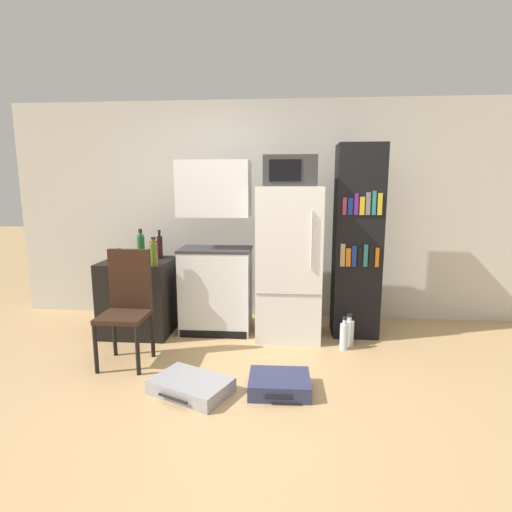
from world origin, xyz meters
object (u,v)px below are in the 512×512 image
(bottle_green_tall, at_px, (141,247))
(suitcase_small_flat, at_px, (279,384))
(refrigerator, at_px, (289,263))
(chair, at_px, (128,298))
(kitchen_hutch, at_px, (216,256))
(microwave, at_px, (290,171))
(bottle_wine_dark, at_px, (160,247))
(bookshelf, at_px, (357,242))
(bottle_olive_oil, at_px, (154,254))
(water_bottle_front, at_px, (344,336))
(bottle_ketchup_red, at_px, (154,248))
(bowl, at_px, (132,256))
(suitcase_large_flat, at_px, (191,386))
(side_table, at_px, (139,296))
(water_bottle_middle, at_px, (349,332))
(bottle_blue_soda, at_px, (141,245))
(bottle_amber_beer, at_px, (119,257))

(bottle_green_tall, height_order, suitcase_small_flat, bottle_green_tall)
(refrigerator, distance_m, chair, 1.61)
(kitchen_hutch, height_order, microwave, microwave)
(microwave, relative_size, bottle_wine_dark, 1.67)
(bookshelf, distance_m, bottle_olive_oil, 2.07)
(bottle_olive_oil, bearing_deg, water_bottle_front, -1.81)
(bottle_olive_oil, bearing_deg, suitcase_small_flat, -35.93)
(bottle_green_tall, bearing_deg, kitchen_hutch, -1.67)
(bottle_ketchup_red, distance_m, bowl, 0.24)
(bottle_wine_dark, height_order, suitcase_large_flat, bottle_wine_dark)
(bottle_olive_oil, relative_size, suitcase_small_flat, 0.60)
(bottle_wine_dark, relative_size, water_bottle_front, 0.94)
(bottle_ketchup_red, distance_m, chair, 1.00)
(bottle_green_tall, bearing_deg, side_table, -90.90)
(chair, relative_size, water_bottle_middle, 3.14)
(bottle_green_tall, xyz_separation_m, suitcase_small_flat, (1.53, -1.28, -0.86))
(bottle_blue_soda, bearing_deg, water_bottle_middle, -11.65)
(water_bottle_front, bearing_deg, bottle_blue_soda, 165.26)
(bookshelf, relative_size, bottle_green_tall, 6.37)
(kitchen_hutch, bearing_deg, microwave, -5.47)
(bottle_olive_oil, height_order, bottle_blue_soda, bottle_blue_soda)
(suitcase_large_flat, bearing_deg, bookshelf, 68.10)
(refrigerator, height_order, bottle_blue_soda, refrigerator)
(microwave, relative_size, chair, 0.51)
(water_bottle_front, bearing_deg, side_table, 171.81)
(bottle_amber_beer, distance_m, water_bottle_front, 2.39)
(bottle_green_tall, relative_size, bowl, 2.24)
(bottle_green_tall, height_order, bottle_wine_dark, same)
(kitchen_hutch, height_order, refrigerator, kitchen_hutch)
(microwave, xyz_separation_m, bowl, (-1.72, 0.15, -0.90))
(chair, xyz_separation_m, suitcase_small_flat, (1.37, -0.46, -0.52))
(water_bottle_front, bearing_deg, bottle_wine_dark, 167.27)
(suitcase_small_flat, height_order, water_bottle_front, water_bottle_front)
(bottle_green_tall, relative_size, suitcase_small_flat, 0.65)
(bottle_olive_oil, xyz_separation_m, bottle_green_tall, (-0.26, 0.37, 0.01))
(bowl, height_order, suitcase_large_flat, bowl)
(kitchen_hutch, distance_m, chair, 1.06)
(side_table, relative_size, chair, 0.78)
(bookshelf, relative_size, bowl, 14.28)
(suitcase_small_flat, bearing_deg, water_bottle_front, 53.72)
(microwave, bearing_deg, bottle_olive_oil, -168.59)
(bottle_olive_oil, distance_m, water_bottle_front, 2.03)
(bowl, bearing_deg, bottle_olive_oil, -47.11)
(bookshelf, bearing_deg, side_table, -176.73)
(bottle_amber_beer, bearing_deg, bowl, 86.88)
(chair, bearing_deg, bottle_olive_oil, 78.05)
(suitcase_large_flat, xyz_separation_m, suitcase_small_flat, (0.67, 0.08, 0.01))
(bottle_amber_beer, relative_size, water_bottle_front, 0.45)
(kitchen_hutch, relative_size, water_bottle_middle, 5.66)
(bottle_blue_soda, xyz_separation_m, chair, (0.22, -0.97, -0.34))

